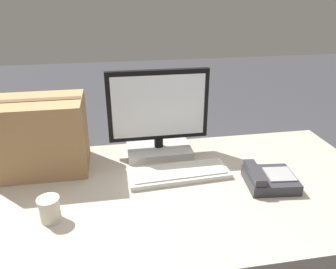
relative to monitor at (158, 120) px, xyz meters
The scene contains 6 objects.
office_desk 0.62m from the monitor, 89.82° to the right, with size 1.80×0.90×0.72m.
monitor is the anchor object (origin of this frame).
keyboard 0.29m from the monitor, 76.79° to the right, with size 0.45×0.18×0.03m.
desk_phone 0.57m from the monitor, 41.50° to the right, with size 0.22×0.20×0.08m.
paper_cup_right 0.65m from the monitor, 135.54° to the right, with size 0.08×0.08×0.09m.
cardboard_box 0.54m from the monitor, behind, with size 0.40×0.26×0.33m.
Camera 1 is at (-0.20, -1.12, 1.48)m, focal length 35.00 mm.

